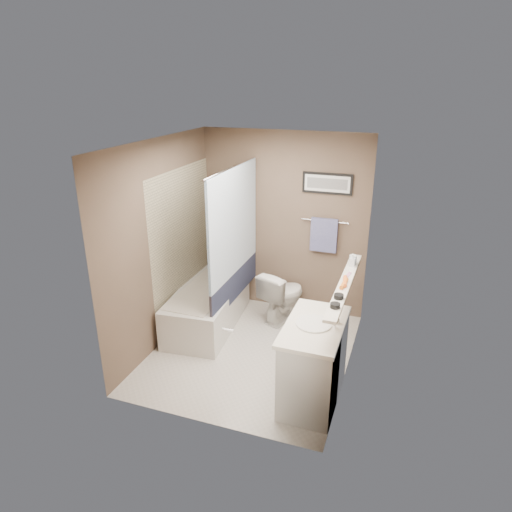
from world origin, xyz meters
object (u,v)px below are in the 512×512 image
(bathtub, at_px, (208,307))
(hair_brush_front, at_px, (344,283))
(toilet, at_px, (283,295))
(hair_brush_back, at_px, (345,281))
(glass_jar, at_px, (353,260))
(candle_bowl_far, at_px, (339,296))
(soap_bottle, at_px, (352,260))
(vanity, at_px, (314,364))
(candle_bowl_near, at_px, (335,306))

(bathtub, height_order, hair_brush_front, hair_brush_front)
(toilet, distance_m, hair_brush_back, 1.60)
(hair_brush_front, relative_size, glass_jar, 2.20)
(bathtub, distance_m, candle_bowl_far, 2.20)
(glass_jar, bearing_deg, soap_bottle, -90.00)
(hair_brush_front, bearing_deg, vanity, -117.39)
(candle_bowl_far, xyz_separation_m, hair_brush_front, (0.00, 0.29, 0.00))
(candle_bowl_near, distance_m, candle_bowl_far, 0.19)
(candle_bowl_near, height_order, hair_brush_front, hair_brush_front)
(bathtub, relative_size, hair_brush_front, 6.82)
(vanity, distance_m, candle_bowl_near, 0.77)
(vanity, xyz_separation_m, soap_bottle, (0.19, 0.88, 0.78))
(soap_bottle, bearing_deg, toilet, 147.62)
(bathtub, height_order, candle_bowl_near, candle_bowl_near)
(toilet, bearing_deg, hair_brush_back, 151.85)
(bathtub, distance_m, toilet, 0.99)
(glass_jar, relative_size, soap_bottle, 0.74)
(vanity, height_order, soap_bottle, soap_bottle)
(candle_bowl_far, distance_m, soap_bottle, 0.81)
(toilet, height_order, vanity, vanity)
(vanity, relative_size, candle_bowl_far, 10.00)
(vanity, relative_size, glass_jar, 9.00)
(vanity, distance_m, hair_brush_back, 0.86)
(candle_bowl_near, relative_size, hair_brush_front, 0.41)
(soap_bottle, bearing_deg, bathtub, 176.34)
(hair_brush_back, bearing_deg, toilet, 131.32)
(hair_brush_front, bearing_deg, candle_bowl_far, -90.00)
(vanity, height_order, candle_bowl_near, candle_bowl_near)
(candle_bowl_near, xyz_separation_m, soap_bottle, (0.00, 1.00, 0.05))
(bathtub, distance_m, soap_bottle, 2.02)
(toilet, relative_size, candle_bowl_far, 7.67)
(candle_bowl_near, xyz_separation_m, hair_brush_front, (0.00, 0.48, 0.00))
(vanity, relative_size, candle_bowl_near, 10.00)
(soap_bottle, bearing_deg, hair_brush_back, -90.00)
(hair_brush_back, xyz_separation_m, glass_jar, (0.00, 0.52, 0.03))
(toilet, height_order, glass_jar, glass_jar)
(hair_brush_front, xyz_separation_m, soap_bottle, (0.00, 0.52, 0.05))
(hair_brush_back, bearing_deg, vanity, -114.20)
(hair_brush_back, relative_size, soap_bottle, 1.63)
(hair_brush_front, bearing_deg, glass_jar, 90.00)
(bathtub, bearing_deg, glass_jar, -6.78)
(vanity, bearing_deg, soap_bottle, 78.55)
(soap_bottle, bearing_deg, vanity, -101.93)
(candle_bowl_near, height_order, glass_jar, glass_jar)
(candle_bowl_far, bearing_deg, glass_jar, 90.00)
(bathtub, relative_size, candle_bowl_near, 16.67)
(hair_brush_front, bearing_deg, candle_bowl_near, -90.00)
(vanity, bearing_deg, glass_jar, 79.31)
(candle_bowl_near, bearing_deg, toilet, 120.20)
(candle_bowl_near, relative_size, candle_bowl_far, 1.00)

